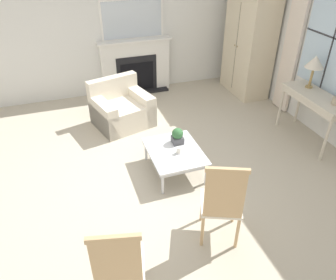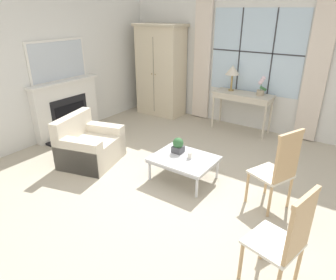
{
  "view_description": "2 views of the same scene",
  "coord_description": "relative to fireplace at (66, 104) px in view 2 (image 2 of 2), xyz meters",
  "views": [
    {
      "loc": [
        3.58,
        -1.02,
        3.03
      ],
      "look_at": [
        0.06,
        0.18,
        0.59
      ],
      "focal_mm": 35.0,
      "sensor_mm": 36.0,
      "label": 1
    },
    {
      "loc": [
        2.11,
        -3.11,
        2.41
      ],
      "look_at": [
        -0.21,
        0.21,
        0.63
      ],
      "focal_mm": 32.0,
      "sensor_mm": 36.0,
      "label": 2
    }
  ],
  "objects": [
    {
      "name": "ground_plane",
      "position": [
        2.91,
        -0.48,
        -0.64
      ],
      "size": [
        14.0,
        14.0,
        0.0
      ],
      "primitive_type": "plane",
      "color": "#B2A893"
    },
    {
      "name": "pillar_candle",
      "position": [
        3.01,
        -0.15,
        -0.23
      ],
      "size": [
        0.09,
        0.09,
        0.11
      ],
      "color": "silver",
      "rests_on": "coffee_table"
    },
    {
      "name": "coffee_table",
      "position": [
        2.93,
        -0.18,
        -0.31
      ],
      "size": [
        0.92,
        0.73,
        0.36
      ],
      "color": "silver",
      "rests_on": "ground_plane"
    },
    {
      "name": "fireplace",
      "position": [
        0.0,
        0.0,
        0.0
      ],
      "size": [
        0.34,
        1.53,
        1.89
      ],
      "color": "black",
      "rests_on": "ground_plane"
    },
    {
      "name": "armchair_upholstered",
      "position": [
        1.32,
        -0.61,
        -0.36
      ],
      "size": [
        1.04,
        1.12,
        0.8
      ],
      "color": "beige",
      "rests_on": "ground_plane"
    },
    {
      "name": "side_chair_wooden",
      "position": [
        4.29,
        -0.14,
        -0.02
      ],
      "size": [
        0.58,
        0.58,
        1.11
      ],
      "color": "beige",
      "rests_on": "ground_plane"
    },
    {
      "name": "armoire",
      "position": [
        0.77,
        2.19,
        0.42
      ],
      "size": [
        1.17,
        0.63,
        2.1
      ],
      "color": "beige",
      "rests_on": "ground_plane"
    },
    {
      "name": "potted_orchid",
      "position": [
        3.18,
        2.29,
        0.33
      ],
      "size": [
        0.19,
        0.15,
        0.39
      ],
      "color": "tan",
      "rests_on": "console_table"
    },
    {
      "name": "wall_left",
      "position": [
        -0.12,
        0.12,
        0.76
      ],
      "size": [
        0.06,
        7.2,
        2.8
      ],
      "primitive_type": "cube",
      "color": "silver",
      "rests_on": "ground_plane"
    },
    {
      "name": "wall_back_windowed",
      "position": [
        2.91,
        2.54,
        0.76
      ],
      "size": [
        7.2,
        0.14,
        2.8
      ],
      "color": "silver",
      "rests_on": "ground_plane"
    },
    {
      "name": "console_table",
      "position": [
        2.84,
        2.23,
        0.08
      ],
      "size": [
        1.21,
        0.46,
        0.81
      ],
      "color": "beige",
      "rests_on": "ground_plane"
    },
    {
      "name": "table_lamp",
      "position": [
        2.54,
        2.3,
        0.59
      ],
      "size": [
        0.29,
        0.29,
        0.53
      ],
      "color": "#9E7F47",
      "rests_on": "console_table"
    },
    {
      "name": "accent_chair_wooden",
      "position": [
        4.7,
        -1.33,
        -0.04
      ],
      "size": [
        0.53,
        0.53,
        1.08
      ],
      "color": "white",
      "rests_on": "ground_plane"
    },
    {
      "name": "potted_plant_small",
      "position": [
        2.75,
        -0.07,
        -0.16
      ],
      "size": [
        0.17,
        0.17,
        0.24
      ],
      "color": "#4C4C51",
      "rests_on": "coffee_table"
    }
  ]
}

